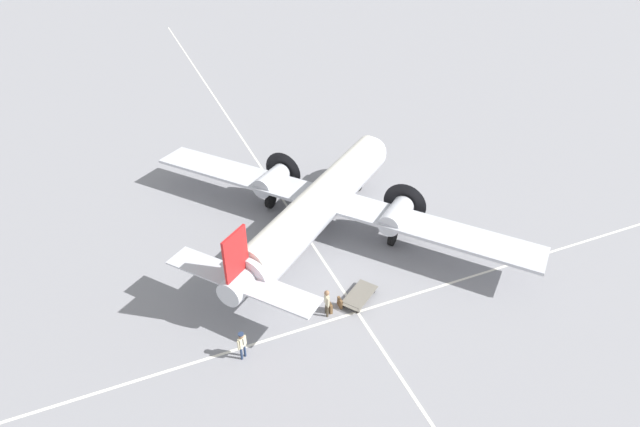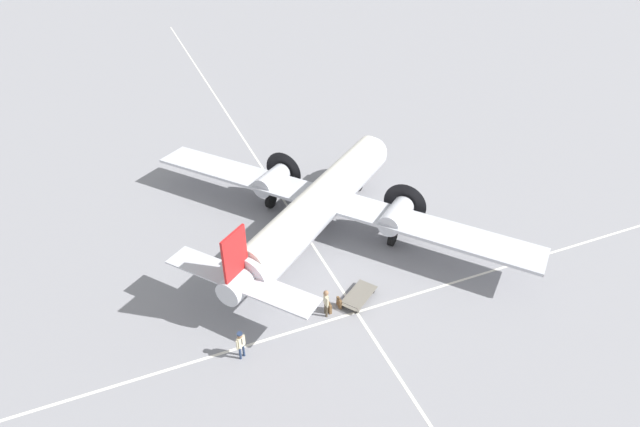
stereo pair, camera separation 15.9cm
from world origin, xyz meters
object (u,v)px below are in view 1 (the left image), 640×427
object	(u,v)px
crew_foreground	(242,343)
baggage_cart	(359,296)
passenger_boarding	(327,300)
suitcase_upright_spare	(340,303)
suitcase_near_door	(330,307)
airliner_main	(323,199)

from	to	relation	value
crew_foreground	baggage_cart	size ratio (longest dim) A/B	0.64
passenger_boarding	suitcase_upright_spare	distance (m)	1.23
suitcase_upright_spare	suitcase_near_door	bearing A→B (deg)	-79.33
passenger_boarding	baggage_cart	world-z (taller)	passenger_boarding
suitcase_upright_spare	baggage_cart	bearing A→B (deg)	94.68
airliner_main	baggage_cart	distance (m)	7.18
passenger_boarding	baggage_cart	xyz separation A→B (m)	(-0.39, 2.14, -0.78)
suitcase_near_door	passenger_boarding	bearing A→B (deg)	-57.38
airliner_main	suitcase_upright_spare	world-z (taller)	airliner_main
airliner_main	baggage_cart	xyz separation A→B (m)	(6.80, -0.68, -2.20)
passenger_boarding	suitcase_upright_spare	bearing A→B (deg)	-65.67
suitcase_near_door	baggage_cart	distance (m)	1.89
airliner_main	suitcase_upright_spare	distance (m)	7.49
suitcase_near_door	suitcase_upright_spare	xyz separation A→B (m)	(-0.12, 0.65, -0.01)
airliner_main	suitcase_near_door	xyz separation A→B (m)	(7.02, -2.56, -2.19)
crew_foreground	baggage_cart	bearing A→B (deg)	161.90
crew_foreground	suitcase_upright_spare	world-z (taller)	crew_foreground
airliner_main	passenger_boarding	world-z (taller)	airliner_main
passenger_boarding	suitcase_near_door	world-z (taller)	passenger_boarding
airliner_main	crew_foreground	bearing A→B (deg)	-172.30
crew_foreground	suitcase_near_door	xyz separation A→B (m)	(-1.24, 5.17, -0.76)
passenger_boarding	airliner_main	bearing A→B (deg)	-14.66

